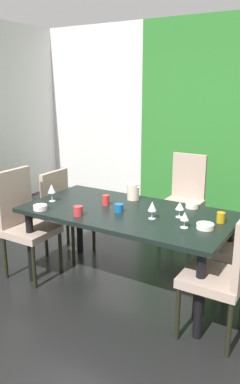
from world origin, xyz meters
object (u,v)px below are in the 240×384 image
object	(u,v)px
serving_bowl_east	(205,226)
cup_near_shelf	(78,211)
wine_glass_near_window	(52,189)
pitcher_south	(133,192)
chair_left_near	(24,219)
cup_corner	(106,200)
wine_glass_left	(185,217)
dining_table	(127,219)
serving_bowl_rear	(192,205)
cup_north	(221,218)
chair_head_far	(185,194)
wine_glass_right	(152,207)
chair_right_near	(225,270)
serving_bowl_west	(40,207)
cup_front	(119,208)
chair_left_far	(64,207)
wine_glass_center	(180,206)

from	to	relation	value
serving_bowl_east	cup_near_shelf	xyz separation A→B (m)	(-1.04, -0.27, 0.02)
wine_glass_near_window	pitcher_south	size ratio (longest dim) A/B	1.07
chair_left_near	cup_corner	distance (m)	0.84
wine_glass_near_window	wine_glass_left	size ratio (longest dim) A/B	1.29
dining_table	chair_left_near	xyz separation A→B (m)	(-0.99, -0.30, -0.09)
serving_bowl_rear	chair_left_near	bearing A→B (deg)	-155.21
serving_bowl_east	cup_north	xyz separation A→B (m)	(0.07, 0.20, 0.02)
dining_table	chair_head_far	bearing A→B (deg)	88.62
dining_table	wine_glass_right	bearing A→B (deg)	-14.92
wine_glass_near_window	wine_glass_right	distance (m)	1.06
chair_right_near	dining_table	bearing A→B (deg)	73.32
serving_bowl_rear	chair_right_near	bearing A→B (deg)	-52.76
chair_left_near	cup_near_shelf	world-z (taller)	chair_left_near
serving_bowl_west	serving_bowl_rear	world-z (taller)	serving_bowl_rear
wine_glass_left	serving_bowl_west	size ratio (longest dim) A/B	1.06
wine_glass_left	cup_front	size ratio (longest dim) A/B	1.67
chair_left_near	chair_left_far	bearing A→B (deg)	178.81
serving_bowl_west	cup_north	size ratio (longest dim) A/B	1.41
dining_table	cup_near_shelf	size ratio (longest dim) A/B	21.55
chair_head_far	cup_north	size ratio (longest dim) A/B	11.85
chair_right_near	cup_north	size ratio (longest dim) A/B	11.27
chair_head_far	wine_glass_near_window	xyz separation A→B (m)	(-0.80, -1.47, 0.30)
wine_glass_left	wine_glass_center	bearing A→B (deg)	121.05
chair_head_far	wine_glass_left	size ratio (longest dim) A/B	7.93
wine_glass_near_window	serving_bowl_west	bearing A→B (deg)	-72.45
serving_bowl_east	cup_corner	bearing A→B (deg)	174.09
chair_left_far	pitcher_south	xyz separation A→B (m)	(0.86, 0.03, 0.30)
dining_table	chair_left_near	world-z (taller)	chair_left_near
serving_bowl_east	cup_front	bearing A→B (deg)	-179.58
dining_table	serving_bowl_east	xyz separation A→B (m)	(0.75, -0.07, 0.10)
serving_bowl_west	pitcher_south	distance (m)	0.92
cup_north	chair_left_far	bearing A→B (deg)	174.70
chair_left_near	wine_glass_center	bearing A→B (deg)	104.34
dining_table	chair_left_near	size ratio (longest dim) A/B	1.77
wine_glass_near_window	cup_north	bearing A→B (deg)	9.25
chair_head_far	cup_north	world-z (taller)	chair_head_far
wine_glass_left	serving_bowl_rear	size ratio (longest dim) A/B	1.09
chair_left_far	wine_glass_center	world-z (taller)	chair_left_far
wine_glass_center	pitcher_south	bearing A→B (deg)	156.95
chair_right_near	serving_bowl_west	world-z (taller)	chair_right_near
chair_right_near	cup_north	distance (m)	0.52
wine_glass_near_window	cup_near_shelf	world-z (taller)	wine_glass_near_window
chair_head_far	wine_glass_right	bearing A→B (deg)	100.16
dining_table	chair_left_far	distance (m)	1.03
dining_table	pitcher_south	bearing A→B (deg)	109.86
chair_left_near	wine_glass_right	world-z (taller)	chair_left_near
chair_left_far	cup_north	distance (m)	1.82
wine_glass_left	wine_glass_right	world-z (taller)	wine_glass_right
chair_right_near	serving_bowl_rear	distance (m)	0.88
chair_head_far	cup_near_shelf	world-z (taller)	chair_head_far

